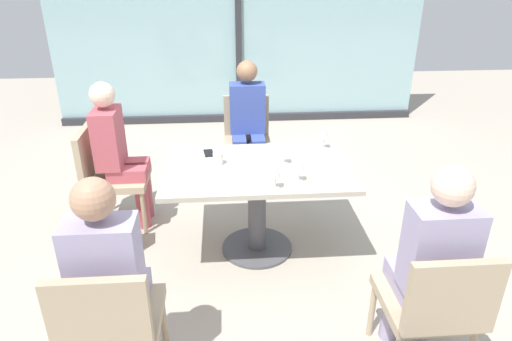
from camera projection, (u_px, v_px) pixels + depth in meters
The scene contains 18 objects.
ground_plane at pixel (257, 248), 3.65m from camera, with size 12.00×12.00×0.00m, color #A89E8E.
window_wall_backdrop at pixel (238, 34), 6.01m from camera, with size 4.96×0.10×2.70m.
dining_table_main at pixel (257, 187), 3.41m from camera, with size 1.38×0.89×0.73m.
chair_front_left at pixel (111, 321), 2.24m from camera, with size 0.46×0.50×0.87m.
chair_far_left at pixel (108, 171), 3.80m from camera, with size 0.50×0.46×0.87m.
chair_front_right at pixel (434, 303), 2.35m from camera, with size 0.46×0.50×0.87m.
chair_near_window at pixel (247, 135), 4.58m from camera, with size 0.46×0.51×0.87m.
person_front_left at pixel (110, 274), 2.25m from camera, with size 0.34×0.39×1.26m.
person_far_left at pixel (118, 149), 3.72m from camera, with size 0.39×0.34×1.26m.
person_front_right at pixel (431, 259), 2.36m from camera, with size 0.34×0.39×1.26m.
person_near_window at pixel (248, 120), 4.39m from camera, with size 0.34×0.39×1.26m.
wine_glass_0 at pixel (299, 164), 3.06m from camera, with size 0.07×0.07×0.18m.
wine_glass_1 at pixel (284, 147), 3.33m from camera, with size 0.07×0.07×0.18m.
wine_glass_2 at pixel (325, 133), 3.60m from camera, with size 0.07×0.07×0.18m.
wine_glass_3 at pixel (276, 170), 2.97m from camera, with size 0.07×0.07×0.18m.
coffee_cup at pixel (218, 159), 3.36m from camera, with size 0.08×0.08×0.09m, color white.
cell_phone_on_table at pixel (209, 153), 3.56m from camera, with size 0.07×0.14×0.01m, color black.
handbag_1 at pixel (120, 234), 3.59m from camera, with size 0.30×0.16×0.28m, color #A3704C.
Camera 1 is at (-0.24, -3.02, 2.13)m, focal length 31.70 mm.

